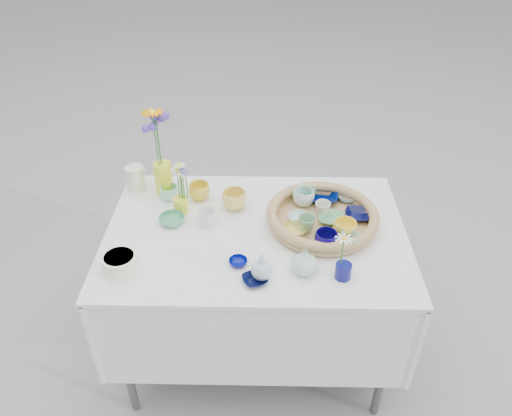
{
  "coord_description": "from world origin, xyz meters",
  "views": [
    {
      "loc": [
        0.03,
        -1.64,
        2.07
      ],
      "look_at": [
        0.0,
        0.02,
        0.87
      ],
      "focal_mm": 35.0,
      "sensor_mm": 36.0,
      "label": 1
    }
  ],
  "objects_px": {
    "display_table": "(256,349)",
    "tall_vase_yellow": "(164,179)",
    "wicker_tray": "(322,217)",
    "bud_vase_seafoam": "(305,261)"
  },
  "relations": [
    {
      "from": "display_table",
      "to": "bud_vase_seafoam",
      "type": "distance_m",
      "value": 0.87
    },
    {
      "from": "wicker_tray",
      "to": "tall_vase_yellow",
      "type": "height_order",
      "value": "tall_vase_yellow"
    },
    {
      "from": "tall_vase_yellow",
      "to": "display_table",
      "type": "bearing_deg",
      "value": -33.33
    },
    {
      "from": "bud_vase_seafoam",
      "to": "tall_vase_yellow",
      "type": "distance_m",
      "value": 0.81
    },
    {
      "from": "display_table",
      "to": "tall_vase_yellow",
      "type": "distance_m",
      "value": 0.99
    },
    {
      "from": "display_table",
      "to": "bud_vase_seafoam",
      "type": "height_order",
      "value": "bud_vase_seafoam"
    },
    {
      "from": "display_table",
      "to": "wicker_tray",
      "type": "xyz_separation_m",
      "value": [
        0.28,
        0.05,
        0.8
      ]
    },
    {
      "from": "display_table",
      "to": "bud_vase_seafoam",
      "type": "bearing_deg",
      "value": -52.82
    },
    {
      "from": "display_table",
      "to": "bud_vase_seafoam",
      "type": "xyz_separation_m",
      "value": [
        0.19,
        -0.25,
        0.82
      ]
    },
    {
      "from": "wicker_tray",
      "to": "tall_vase_yellow",
      "type": "distance_m",
      "value": 0.75
    }
  ]
}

